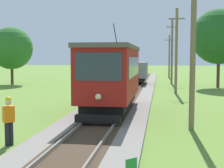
# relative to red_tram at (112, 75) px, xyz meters

# --- Properties ---
(red_tram) EXTENTS (2.60, 8.54, 4.79)m
(red_tram) POSITION_rel_red_tram_xyz_m (0.00, 0.00, 0.00)
(red_tram) COLOR maroon
(red_tram) RESTS_ON rail_right
(freight_car) EXTENTS (2.40, 5.20, 2.31)m
(freight_car) POSITION_rel_red_tram_xyz_m (-0.00, 19.55, -0.64)
(freight_car) COLOR slate
(freight_car) RESTS_ON rail_right
(utility_pole_near_tram) EXTENTS (1.40, 0.48, 7.46)m
(utility_pole_near_tram) POSITION_rel_red_tram_xyz_m (4.06, -3.65, 1.63)
(utility_pole_near_tram) COLOR #7A664C
(utility_pole_near_tram) RESTS_ON ground
(utility_pole_mid) EXTENTS (1.40, 0.58, 7.39)m
(utility_pole_mid) POSITION_rel_red_tram_xyz_m (4.06, 11.38, 1.60)
(utility_pole_mid) COLOR #7A664C
(utility_pole_mid) RESTS_ON ground
(utility_pole_far) EXTENTS (1.40, 0.29, 7.69)m
(utility_pole_far) POSITION_rel_red_tram_xyz_m (4.06, 22.38, 1.75)
(utility_pole_far) COLOR #7A664C
(utility_pole_far) RESTS_ON ground
(utility_pole_distant) EXTENTS (1.40, 0.38, 6.61)m
(utility_pole_distant) POSITION_rel_red_tram_xyz_m (4.06, 33.95, 1.21)
(utility_pole_distant) COLOR #7A664C
(utility_pole_distant) RESTS_ON ground
(track_worker) EXTENTS (0.44, 0.44, 1.78)m
(track_worker) POSITION_rel_red_tram_xyz_m (-2.68, -7.20, -1.21)
(track_worker) COLOR black
(track_worker) RESTS_ON ground
(tree_right_near) EXTENTS (5.72, 5.72, 8.17)m
(tree_right_near) POSITION_rel_red_tram_xyz_m (8.71, 17.84, 3.11)
(tree_right_near) COLOR #4C3823
(tree_right_near) RESTS_ON ground
(tree_right_far) EXTENTS (4.89, 4.89, 6.67)m
(tree_right_far) POSITION_rel_red_tram_xyz_m (-14.40, 18.50, 2.03)
(tree_right_far) COLOR #4C3823
(tree_right_far) RESTS_ON ground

